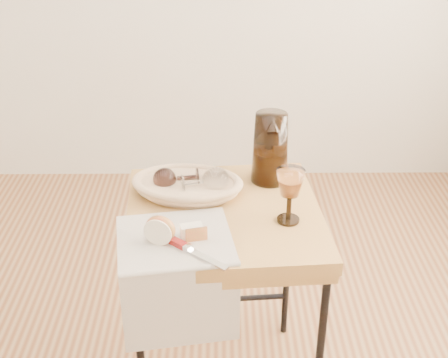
{
  "coord_description": "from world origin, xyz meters",
  "views": [
    {
      "loc": [
        0.33,
        -1.42,
        1.72
      ],
      "look_at": [
        0.34,
        0.14,
        0.87
      ],
      "focal_mm": 48.71,
      "sensor_mm": 36.0,
      "label": 1
    }
  ],
  "objects_px": {
    "bread_basket": "(187,187)",
    "apple_half": "(161,228)",
    "goblet_lying_a": "(179,178)",
    "pitcher": "(270,148)",
    "goblet_lying_b": "(202,181)",
    "side_table": "(224,306)",
    "tea_towel": "(175,239)",
    "table_knife": "(190,249)",
    "wine_goblet": "(290,196)"
  },
  "relations": [
    {
      "from": "table_knife",
      "to": "apple_half",
      "type": "bearing_deg",
      "value": -172.66
    },
    {
      "from": "side_table",
      "to": "pitcher",
      "type": "xyz_separation_m",
      "value": [
        0.15,
        0.19,
        0.49
      ]
    },
    {
      "from": "goblet_lying_a",
      "to": "pitcher",
      "type": "xyz_separation_m",
      "value": [
        0.3,
        0.08,
        0.07
      ]
    },
    {
      "from": "goblet_lying_b",
      "to": "table_knife",
      "type": "bearing_deg",
      "value": -107.25
    },
    {
      "from": "side_table",
      "to": "goblet_lying_b",
      "type": "height_order",
      "value": "goblet_lying_b"
    },
    {
      "from": "tea_towel",
      "to": "side_table",
      "type": "bearing_deg",
      "value": 39.47
    },
    {
      "from": "tea_towel",
      "to": "bread_basket",
      "type": "bearing_deg",
      "value": 75.41
    },
    {
      "from": "wine_goblet",
      "to": "table_knife",
      "type": "bearing_deg",
      "value": -150.08
    },
    {
      "from": "side_table",
      "to": "tea_towel",
      "type": "distance_m",
      "value": 0.43
    },
    {
      "from": "side_table",
      "to": "tea_towel",
      "type": "height_order",
      "value": "tea_towel"
    },
    {
      "from": "tea_towel",
      "to": "goblet_lying_a",
      "type": "relative_size",
      "value": 2.65
    },
    {
      "from": "side_table",
      "to": "pitcher",
      "type": "height_order",
      "value": "pitcher"
    },
    {
      "from": "goblet_lying_b",
      "to": "apple_half",
      "type": "xyz_separation_m",
      "value": [
        -0.11,
        -0.25,
        -0.01
      ]
    },
    {
      "from": "wine_goblet",
      "to": "apple_half",
      "type": "distance_m",
      "value": 0.38
    },
    {
      "from": "bread_basket",
      "to": "goblet_lying_b",
      "type": "xyz_separation_m",
      "value": [
        0.05,
        -0.02,
        0.03
      ]
    },
    {
      "from": "tea_towel",
      "to": "table_knife",
      "type": "xyz_separation_m",
      "value": [
        0.05,
        -0.06,
        0.01
      ]
    },
    {
      "from": "apple_half",
      "to": "table_knife",
      "type": "xyz_separation_m",
      "value": [
        0.08,
        -0.05,
        -0.03
      ]
    },
    {
      "from": "tea_towel",
      "to": "pitcher",
      "type": "height_order",
      "value": "pitcher"
    },
    {
      "from": "pitcher",
      "to": "apple_half",
      "type": "height_order",
      "value": "pitcher"
    },
    {
      "from": "side_table",
      "to": "table_knife",
      "type": "distance_m",
      "value": 0.46
    },
    {
      "from": "goblet_lying_a",
      "to": "apple_half",
      "type": "distance_m",
      "value": 0.29
    },
    {
      "from": "goblet_lying_a",
      "to": "bread_basket",
      "type": "bearing_deg",
      "value": 144.08
    },
    {
      "from": "tea_towel",
      "to": "bread_basket",
      "type": "distance_m",
      "value": 0.26
    },
    {
      "from": "side_table",
      "to": "wine_goblet",
      "type": "height_order",
      "value": "wine_goblet"
    },
    {
      "from": "tea_towel",
      "to": "goblet_lying_a",
      "type": "height_order",
      "value": "goblet_lying_a"
    },
    {
      "from": "goblet_lying_b",
      "to": "wine_goblet",
      "type": "distance_m",
      "value": 0.3
    },
    {
      "from": "bread_basket",
      "to": "wine_goblet",
      "type": "relative_size",
      "value": 1.83
    },
    {
      "from": "tea_towel",
      "to": "wine_goblet",
      "type": "distance_m",
      "value": 0.35
    },
    {
      "from": "table_knife",
      "to": "pitcher",
      "type": "bearing_deg",
      "value": 100.02
    },
    {
      "from": "tea_towel",
      "to": "goblet_lying_a",
      "type": "distance_m",
      "value": 0.28
    },
    {
      "from": "goblet_lying_b",
      "to": "side_table",
      "type": "bearing_deg",
      "value": -63.46
    },
    {
      "from": "pitcher",
      "to": "apple_half",
      "type": "xyz_separation_m",
      "value": [
        -0.33,
        -0.36,
        -0.07
      ]
    },
    {
      "from": "pitcher",
      "to": "goblet_lying_a",
      "type": "bearing_deg",
      "value": -165.61
    },
    {
      "from": "bread_basket",
      "to": "goblet_lying_b",
      "type": "bearing_deg",
      "value": -14.13
    },
    {
      "from": "bread_basket",
      "to": "goblet_lying_a",
      "type": "distance_m",
      "value": 0.04
    },
    {
      "from": "pitcher",
      "to": "table_knife",
      "type": "distance_m",
      "value": 0.5
    },
    {
      "from": "goblet_lying_a",
      "to": "pitcher",
      "type": "distance_m",
      "value": 0.31
    },
    {
      "from": "goblet_lying_a",
      "to": "pitcher",
      "type": "height_order",
      "value": "pitcher"
    },
    {
      "from": "goblet_lying_b",
      "to": "pitcher",
      "type": "xyz_separation_m",
      "value": [
        0.22,
        0.11,
        0.06
      ]
    },
    {
      "from": "bread_basket",
      "to": "goblet_lying_b",
      "type": "distance_m",
      "value": 0.06
    },
    {
      "from": "bread_basket",
      "to": "goblet_lying_b",
      "type": "height_order",
      "value": "goblet_lying_b"
    },
    {
      "from": "goblet_lying_b",
      "to": "table_knife",
      "type": "relative_size",
      "value": 0.59
    },
    {
      "from": "side_table",
      "to": "bread_basket",
      "type": "height_order",
      "value": "bread_basket"
    },
    {
      "from": "goblet_lying_a",
      "to": "goblet_lying_b",
      "type": "xyz_separation_m",
      "value": [
        0.07,
        -0.03,
        0.0
      ]
    },
    {
      "from": "bread_basket",
      "to": "apple_half",
      "type": "xyz_separation_m",
      "value": [
        -0.06,
        -0.27,
        0.02
      ]
    },
    {
      "from": "side_table",
      "to": "wine_goblet",
      "type": "relative_size",
      "value": 4.37
    },
    {
      "from": "tea_towel",
      "to": "goblet_lying_b",
      "type": "bearing_deg",
      "value": 64.61
    },
    {
      "from": "bread_basket",
      "to": "pitcher",
      "type": "relative_size",
      "value": 1.14
    },
    {
      "from": "tea_towel",
      "to": "pitcher",
      "type": "relative_size",
      "value": 1.16
    },
    {
      "from": "goblet_lying_a",
      "to": "goblet_lying_b",
      "type": "relative_size",
      "value": 0.88
    }
  ]
}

